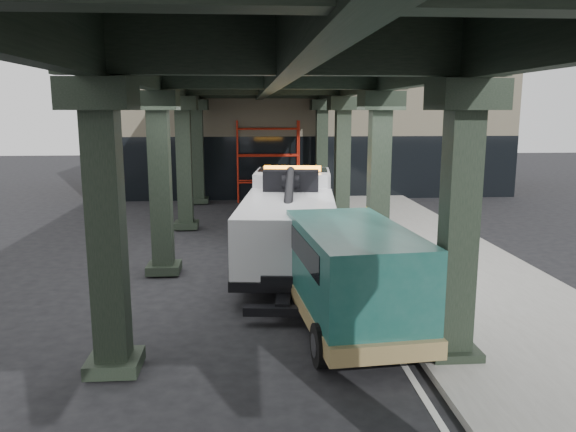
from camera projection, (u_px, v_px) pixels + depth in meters
name	position (u px, v px, depth m)	size (l,w,h in m)	color
ground	(291.00, 294.00, 13.95)	(90.00, 90.00, 0.00)	black
sidewalk	(441.00, 266.00, 16.22)	(5.00, 40.00, 0.15)	gray
lane_stripe	(345.00, 270.00, 16.03)	(0.12, 38.00, 0.01)	silver
viaduct	(270.00, 73.00, 14.86)	(7.40, 32.00, 6.40)	black
building	(298.00, 119.00, 32.95)	(22.00, 10.00, 8.00)	#C6B793
scaffolding	(268.00, 159.00, 27.91)	(3.08, 0.88, 4.00)	#B51E0E
tow_truck	(290.00, 216.00, 16.68)	(3.36, 8.91, 2.86)	black
towed_van	(348.00, 272.00, 11.64)	(2.60, 5.62, 2.21)	#12433C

